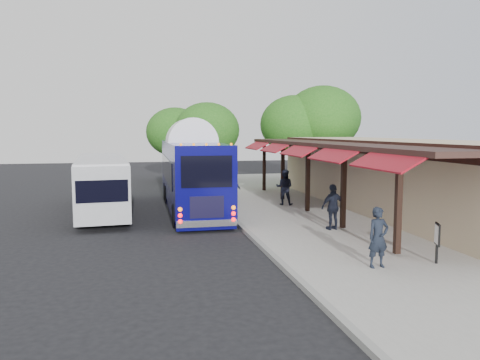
{
  "coord_description": "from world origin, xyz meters",
  "views": [
    {
      "loc": [
        -3.99,
        -16.93,
        4.04
      ],
      "look_at": [
        0.45,
        3.84,
        1.8
      ],
      "focal_mm": 35.0,
      "sensor_mm": 36.0,
      "label": 1
    }
  ],
  "objects": [
    {
      "name": "curb",
      "position": [
        0.05,
        4.0,
        0.07
      ],
      "size": [
        0.2,
        40.0,
        0.16
      ],
      "primitive_type": "cube",
      "color": "gray",
      "rests_on": "ground"
    },
    {
      "name": "city_bus",
      "position": [
        -5.89,
        7.01,
        1.51
      ],
      "size": [
        3.01,
        10.32,
        2.74
      ],
      "rotation": [
        0.0,
        0.0,
        0.08
      ],
      "color": "#9A9DA2",
      "rests_on": "ground"
    },
    {
      "name": "tree_left",
      "position": [
        0.86,
        17.43,
        4.09
      ],
      "size": [
        4.79,
        4.79,
        6.13
      ],
      "color": "#382314",
      "rests_on": "ground"
    },
    {
      "name": "ped_b",
      "position": [
        3.4,
        6.45,
        1.08
      ],
      "size": [
        1.12,
        1.02,
        1.87
      ],
      "primitive_type": "imported",
      "rotation": [
        0.0,
        0.0,
        2.71
      ],
      "color": "black",
      "rests_on": "sidewalk"
    },
    {
      "name": "tree_far",
      "position": [
        -1.21,
        21.05,
        3.94
      ],
      "size": [
        4.62,
        4.62,
        5.91
      ],
      "color": "#382314",
      "rests_on": "ground"
    },
    {
      "name": "ped_a",
      "position": [
        2.58,
        -5.0,
        1.02
      ],
      "size": [
        0.67,
        0.47,
        1.74
      ],
      "primitive_type": "imported",
      "rotation": [
        0.0,
        0.0,
        0.08
      ],
      "color": "black",
      "rests_on": "sidewalk"
    },
    {
      "name": "tree_right",
      "position": [
        9.82,
        17.27,
        5.0
      ],
      "size": [
        5.86,
        5.86,
        7.5
      ],
      "color": "#382314",
      "rests_on": "ground"
    },
    {
      "name": "coach_bus",
      "position": [
        -1.45,
        6.81,
        2.0
      ],
      "size": [
        2.52,
        11.68,
        3.72
      ],
      "rotation": [
        0.0,
        0.0,
        -0.0
      ],
      "color": "#09075A",
      "rests_on": "ground"
    },
    {
      "name": "tree_mid",
      "position": [
        7.71,
        17.7,
        4.52
      ],
      "size": [
        5.29,
        5.29,
        6.78
      ],
      "color": "#382314",
      "rests_on": "ground"
    },
    {
      "name": "ground",
      "position": [
        0.0,
        0.0,
        0.0
      ],
      "size": [
        90.0,
        90.0,
        0.0
      ],
      "primitive_type": "plane",
      "color": "black",
      "rests_on": "ground"
    },
    {
      "name": "sign_board",
      "position": [
        4.48,
        -5.0,
        0.96
      ],
      "size": [
        0.25,
        0.52,
        1.2
      ],
      "rotation": [
        0.0,
        0.0,
        -0.4
      ],
      "color": "black",
      "rests_on": "sidewalk"
    },
    {
      "name": "ped_d",
      "position": [
        1.01,
        9.02,
        1.0
      ],
      "size": [
        1.19,
        0.82,
        1.7
      ],
      "primitive_type": "imported",
      "rotation": [
        0.0,
        0.0,
        2.96
      ],
      "color": "black",
      "rests_on": "sidewalk"
    },
    {
      "name": "ped_c",
      "position": [
        3.4,
        0.08,
        1.05
      ],
      "size": [
        1.13,
        0.64,
        1.81
      ],
      "primitive_type": "imported",
      "rotation": [
        0.0,
        0.0,
        3.34
      ],
      "color": "black",
      "rests_on": "sidewalk"
    },
    {
      "name": "station_shelter",
      "position": [
        8.38,
        4.0,
        1.85
      ],
      "size": [
        8.15,
        20.0,
        3.6
      ],
      "color": "#C9B68C",
      "rests_on": "ground"
    },
    {
      "name": "sidewalk",
      "position": [
        5.0,
        4.0,
        0.07
      ],
      "size": [
        10.0,
        40.0,
        0.15
      ],
      "primitive_type": "cube",
      "color": "#9E9B93",
      "rests_on": "ground"
    }
  ]
}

